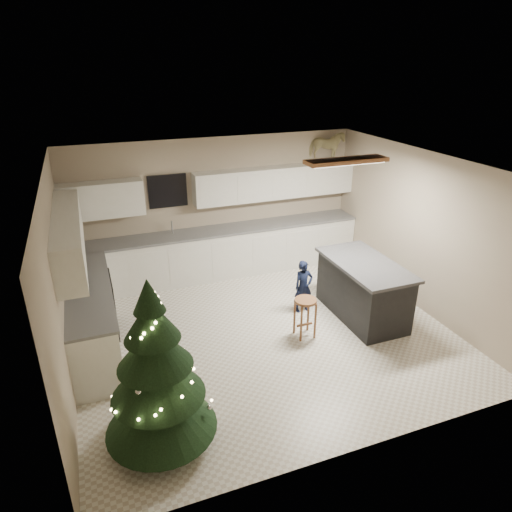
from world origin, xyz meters
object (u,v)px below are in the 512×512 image
Objects in this scene: rocking_horse at (326,147)px; bar_stool at (305,309)px; island at (363,289)px; christmas_tree at (157,380)px; toddler at (303,287)px.

bar_stool is at bearing 172.22° from rocking_horse.
christmas_tree reaches higher than island.
rocking_horse reaches higher than island.
toddler is at bearing 65.76° from bar_stool.
toddler is 1.18× the size of rocking_horse.
christmas_tree is (-2.39, -1.30, 0.35)m from bar_stool.
rocking_horse is (1.35, 1.94, 1.87)m from toddler.
rocking_horse is at bearing 57.62° from bar_stool.
toddler is 3.01m from rocking_horse.
bar_stool is 0.75m from toddler.
christmas_tree is 2.63× the size of rocking_horse.
island is 3.86m from christmas_tree.
bar_stool is 3.61m from rocking_horse.
rocking_horse is at bearing 77.72° from island.
island is 2.23× the size of rocking_horse.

